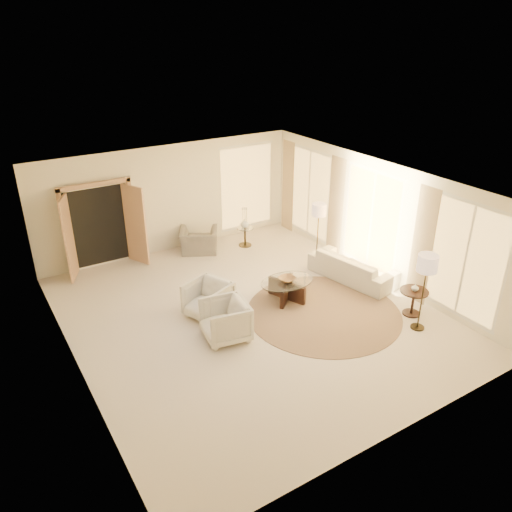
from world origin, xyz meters
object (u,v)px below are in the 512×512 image
end_table (413,298)px  end_vase (415,288)px  armchair_right (225,319)px  coffee_table (287,288)px  side_vase (245,223)px  side_table (245,235)px  floor_lamp_near (319,212)px  floor_lamp_far (427,267)px  sofa (353,267)px  bowl (287,279)px  accent_chair (199,237)px  armchair_left (208,298)px

end_table → end_vase: (-0.00, 0.00, 0.25)m
armchair_right → coffee_table: armchair_right is taller
side_vase → side_table: bearing=90.0°
floor_lamp_near → floor_lamp_far: bearing=-94.4°
sofa → bowl: bearing=77.9°
end_table → armchair_right: bearing=160.8°
armchair_right → side_vase: (2.57, 3.58, 0.22)m
accent_chair → coffee_table: 3.33m
armchair_left → side_table: armchair_left is taller
accent_chair → end_table: size_ratio=1.65×
floor_lamp_near → end_vase: floor_lamp_near is taller
floor_lamp_far → side_vase: bearing=99.3°
armchair_left → floor_lamp_far: floor_lamp_far is taller
sofa → armchair_right: bearing=87.4°
sofa → end_vase: (0.00, -1.86, 0.32)m
end_table → side_vase: side_vase is taller
side_vase → coffee_table: bearing=-103.4°
sofa → armchair_left: armchair_left is taller
coffee_table → bowl: (0.00, 0.00, 0.21)m
end_table → floor_lamp_far: floor_lamp_far is taller
coffee_table → floor_lamp_far: size_ratio=0.92×
side_table → bowl: bearing=-103.4°
sofa → side_vase: 3.26m
floor_lamp_far → bowl: floor_lamp_far is taller
armchair_left → side_vase: 3.66m
armchair_right → floor_lamp_far: floor_lamp_far is taller
sofa → floor_lamp_near: 1.65m
side_vase → armchair_left: bearing=-132.8°
armchair_left → floor_lamp_far: (3.35, -2.64, 0.95)m
armchair_left → end_vase: bearing=36.0°
bowl → end_vase: end_vase is taller
coffee_table → end_table: 2.67m
armchair_right → side_table: armchair_right is taller
accent_chair → armchair_right: bearing=99.5°
sofa → floor_lamp_far: 2.54m
accent_chair → end_vase: 5.71m
armchair_right → side_table: size_ratio=1.61×
floor_lamp_far → sofa: bearing=82.5°
accent_chair → end_vase: bearing=143.4°
coffee_table → end_vase: 2.69m
armchair_right → side_vase: size_ratio=3.43×
end_table → bowl: 2.67m
armchair_left → coffee_table: size_ratio=0.57×
accent_chair → end_table: bearing=143.4°
end_vase → side_vase: side_vase is taller
armchair_right → armchair_left: bearing=-175.8°
sofa → end_table: bearing=169.0°
end_vase → side_vase: (-1.17, 4.88, 0.02)m
floor_lamp_near → bowl: 2.40m
floor_lamp_far → side_vase: 5.43m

